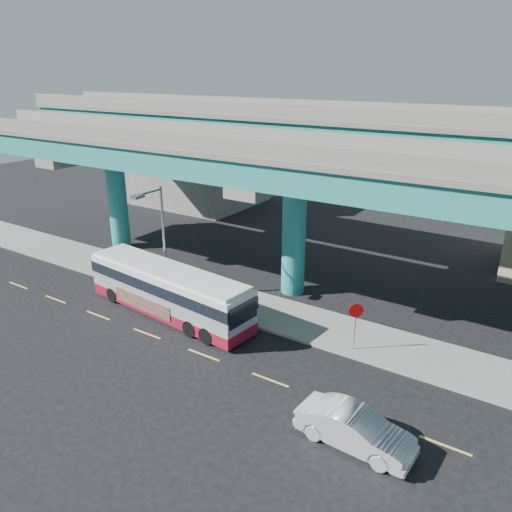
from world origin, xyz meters
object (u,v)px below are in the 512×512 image
Objects in this scene: transit_bus at (169,289)px; sedan at (355,429)px; stop_sign at (356,316)px; street_lamp at (157,227)px; parked_car at (139,264)px.

transit_bus is 14.23m from sedan.
stop_sign is at bearing 16.18° from transit_bus.
sedan is 0.67× the size of street_lamp.
stop_sign is (-2.70, 6.38, 1.29)m from sedan.
transit_bus is at bearing 74.77° from sedan.
transit_bus is 4.46× the size of stop_sign.
parked_car is (-19.46, 7.78, 0.00)m from sedan.
transit_bus is at bearing -34.72° from street_lamp.
street_lamp reaches higher than transit_bus.
street_lamp is at bearing -132.24° from parked_car.
street_lamp is at bearing 170.73° from stop_sign.
transit_bus is 11.01m from stop_sign.
transit_bus reaches higher than sedan.
street_lamp is 2.68× the size of stop_sign.
street_lamp is (4.10, -2.12, 4.00)m from parked_car.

